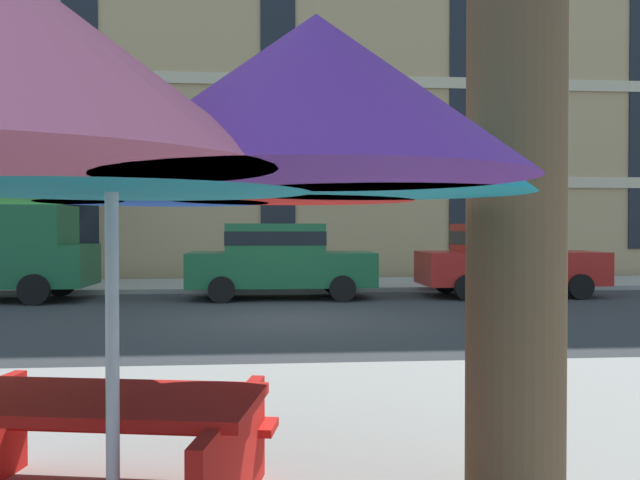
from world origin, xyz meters
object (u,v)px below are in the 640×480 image
Objects in this scene: sedan_red at (508,258)px; street_tree_left at (13,170)px; sedan_green at (279,259)px; picnic_table at (89,449)px; patio_umbrella at (111,130)px.

street_tree_left is at bearing 166.01° from sedan_red.
picnic_table is (-1.32, -12.11, -0.46)m from sedan_green.
sedan_red is 1.16× the size of patio_umbrella.
picnic_table is at bearing -119.82° from sedan_red.
sedan_red is (5.62, 0.00, 0.00)m from sedan_green.
street_tree_left reaches higher than picnic_table.
patio_umbrella is at bearing -68.66° from street_tree_left.
street_tree_left is at bearing 111.34° from patio_umbrella.
sedan_red is 13.50m from street_tree_left.
patio_umbrella is 1.73m from picnic_table.
street_tree_left is at bearing 156.18° from sedan_green.
sedan_green is at bearing 83.78° from picnic_table.
sedan_red reaches higher than picnic_table.
sedan_green is 8.30m from street_tree_left.
sedan_red is at bearing -13.99° from street_tree_left.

